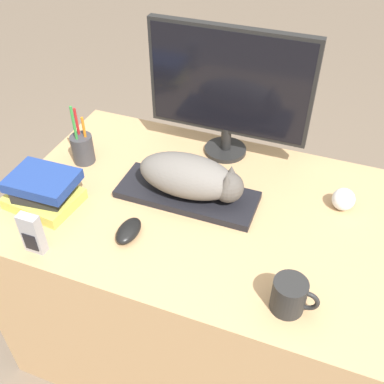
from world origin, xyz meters
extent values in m
cube|color=tan|center=(0.00, 0.40, 0.37)|extent=(1.23, 0.80, 0.74)
cube|color=black|center=(-0.06, 0.42, 0.75)|extent=(0.45, 0.17, 0.02)
ellipsoid|color=#66605B|center=(-0.06, 0.42, 0.83)|extent=(0.32, 0.15, 0.13)
sphere|color=#4C4742|center=(0.07, 0.42, 0.82)|extent=(0.10, 0.10, 0.10)
cone|color=#4C4742|center=(0.07, 0.39, 0.87)|extent=(0.03, 0.03, 0.04)
cone|color=#4C4742|center=(0.07, 0.44, 0.87)|extent=(0.03, 0.03, 0.04)
cylinder|color=black|center=(-0.02, 0.70, 0.75)|extent=(0.15, 0.15, 0.02)
cylinder|color=black|center=(-0.02, 0.70, 0.80)|extent=(0.04, 0.04, 0.09)
cube|color=black|center=(-0.02, 0.70, 1.02)|extent=(0.55, 0.03, 0.37)
cube|color=black|center=(-0.02, 0.69, 1.02)|extent=(0.53, 0.01, 0.34)
ellipsoid|color=black|center=(-0.16, 0.20, 0.76)|extent=(0.06, 0.11, 0.04)
cylinder|color=black|center=(0.32, 0.12, 0.79)|extent=(0.09, 0.09, 0.09)
torus|color=black|center=(0.37, 0.12, 0.79)|extent=(0.07, 0.01, 0.07)
cylinder|color=#38383D|center=(-0.47, 0.47, 0.79)|extent=(0.08, 0.08, 0.10)
cylinder|color=orange|center=(-0.45, 0.48, 0.85)|extent=(0.01, 0.01, 0.14)
cylinder|color=#B21E1E|center=(-0.48, 0.48, 0.86)|extent=(0.01, 0.01, 0.16)
cylinder|color=#338C38|center=(-0.47, 0.46, 0.88)|extent=(0.01, 0.01, 0.19)
sphere|color=silver|center=(0.41, 0.54, 0.78)|extent=(0.07, 0.07, 0.07)
cube|color=#99999E|center=(-0.38, 0.06, 0.81)|extent=(0.06, 0.03, 0.13)
cube|color=black|center=(-0.38, 0.04, 0.79)|extent=(0.04, 0.00, 0.06)
cube|color=#CCC14C|center=(-0.47, 0.23, 0.76)|extent=(0.23, 0.19, 0.04)
cube|color=black|center=(-0.46, 0.23, 0.80)|extent=(0.17, 0.14, 0.04)
cube|color=navy|center=(-0.46, 0.24, 0.83)|extent=(0.20, 0.15, 0.03)
camera|label=1|loc=(0.34, -0.59, 1.70)|focal=42.00mm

